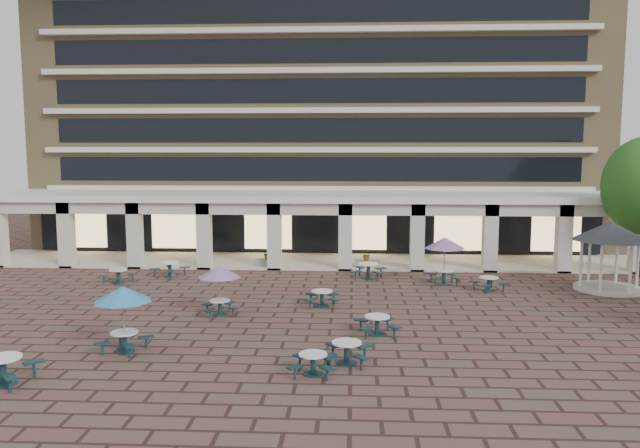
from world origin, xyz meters
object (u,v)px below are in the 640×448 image
Objects in this scene: picnic_table_2 at (347,351)px; picnic_table_1 at (313,362)px; gazebo at (611,239)px; planter_right at (367,261)px; planter_left at (268,259)px.

picnic_table_1 is at bearing -128.18° from picnic_table_2.
gazebo is 13.37m from planter_right.
picnic_table_1 is at bearing -138.09° from gazebo.
planter_left reaches higher than picnic_table_2.
gazebo is (13.19, 11.72, 2.18)m from picnic_table_2.
planter_left is at bearing 180.00° from planter_right.
planter_right reaches higher than picnic_table_2.
planter_right is (5.97, -0.00, -0.05)m from planter_left.
picnic_table_1 is at bearing -77.77° from planter_left.
picnic_table_2 is at bearing -73.65° from planter_left.
planter_left is at bearing 164.23° from gazebo.
planter_left is (-3.88, 17.90, 0.11)m from picnic_table_1.
picnic_table_1 is 1.51m from picnic_table_2.
gazebo is at bearing 45.76° from picnic_table_1.
gazebo reaches higher than picnic_table_2.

